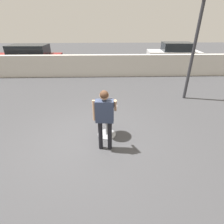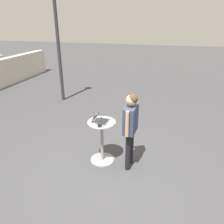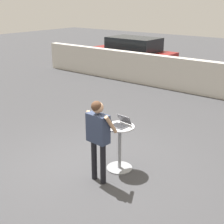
{
  "view_description": "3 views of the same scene",
  "coord_description": "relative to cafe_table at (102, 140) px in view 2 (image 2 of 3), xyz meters",
  "views": [
    {
      "loc": [
        0.54,
        -4.02,
        3.05
      ],
      "look_at": [
        0.67,
        0.06,
        0.91
      ],
      "focal_mm": 28.0,
      "sensor_mm": 36.0,
      "label": 1
    },
    {
      "loc": [
        -3.44,
        -0.98,
        2.98
      ],
      "look_at": [
        0.76,
        0.16,
        1.12
      ],
      "focal_mm": 35.0,
      "sensor_mm": 36.0,
      "label": 2
    },
    {
      "loc": [
        3.97,
        -4.36,
        3.38
      ],
      "look_at": [
        0.34,
        0.31,
        1.24
      ],
      "focal_mm": 50.0,
      "sensor_mm": 36.0,
      "label": 3
    }
  ],
  "objects": [
    {
      "name": "ground_plane",
      "position": [
        -0.53,
        -0.33,
        -0.52
      ],
      "size": [
        50.0,
        50.0,
        0.0
      ],
      "primitive_type": "plane",
      "color": "#3D3D3F"
    },
    {
      "name": "cafe_table",
      "position": [
        0.0,
        0.0,
        0.0
      ],
      "size": [
        0.6,
        0.6,
        0.97
      ],
      "color": "gray",
      "rests_on": "ground_plane"
    },
    {
      "name": "laptop",
      "position": [
        0.0,
        0.03,
        0.49
      ],
      "size": [
        0.35,
        0.36,
        0.2
      ],
      "color": "#515156",
      "rests_on": "cafe_table"
    },
    {
      "name": "coffee_mug",
      "position": [
        -0.23,
        -0.03,
        0.49
      ],
      "size": [
        0.11,
        0.08,
        0.08
      ],
      "color": "#232328",
      "rests_on": "cafe_table"
    },
    {
      "name": "standing_person",
      "position": [
        -0.04,
        -0.63,
        0.54
      ],
      "size": [
        0.59,
        0.35,
        1.66
      ],
      "color": "black",
      "rests_on": "ground_plane"
    },
    {
      "name": "street_lamp",
      "position": [
        3.45,
        2.72,
        2.12
      ],
      "size": [
        0.32,
        0.32,
        4.06
      ],
      "color": "#2D2D33",
      "rests_on": "ground_plane"
    }
  ]
}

